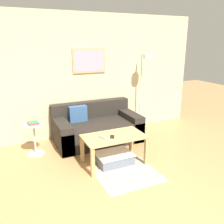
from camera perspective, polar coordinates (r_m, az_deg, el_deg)
The scene contains 10 objects.
wall_back at distance 5.05m, azimuth -8.30°, elevation 8.46°, with size 5.60×0.09×2.55m.
area_rug at distance 3.81m, azimuth 3.70°, elevation -14.66°, with size 0.95×0.85×0.01m, color #A39989.
couch at distance 4.90m, azimuth -3.79°, elevation -3.85°, with size 1.70×0.94×0.76m.
coffee_table at distance 3.94m, azimuth 0.46°, elevation -6.99°, with size 1.02×0.59×0.49m.
storage_bin at distance 4.07m, azimuth 0.51°, elevation -11.00°, with size 0.60×0.45×0.18m.
floor_lamp at distance 5.34m, azimuth 7.79°, elevation 7.85°, with size 0.24×0.46×1.72m.
side_table at distance 4.49m, azimuth -18.16°, elevation -5.54°, with size 0.36×0.36×0.58m.
book_stack at distance 4.40m, azimuth -18.44°, elevation -2.49°, with size 0.20×0.19×0.04m.
remote_control at distance 3.82m, azimuth -2.26°, elevation -6.13°, with size 0.04×0.15×0.02m, color #99999E.
cell_phone at distance 3.86m, azimuth 0.05°, elevation -5.96°, with size 0.07×0.14×0.01m, color black.
Camera 1 is at (-1.40, -1.61, 1.98)m, focal length 38.00 mm.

